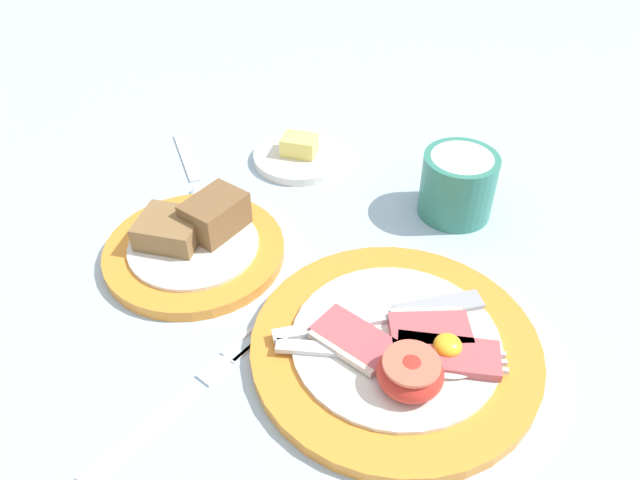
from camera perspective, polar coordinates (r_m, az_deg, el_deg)
name	(u,v)px	position (r m, az deg, el deg)	size (l,w,h in m)	color
ground_plane	(274,316)	(0.56, -4.23, -6.98)	(3.00, 3.00, 0.00)	#A3BCD1
breakfast_plate	(399,347)	(0.53, 7.24, -9.72)	(0.24, 0.24, 0.04)	orange
bread_plate	(195,242)	(0.62, -11.39, -0.20)	(0.18, 0.18, 0.05)	orange
sugar_cup	(458,184)	(0.67, 12.49, 5.07)	(0.08, 0.08, 0.07)	#337F6B
butter_dish	(300,155)	(0.75, -1.88, 7.81)	(0.11, 0.11, 0.03)	silver
teaspoon_by_saucer	(199,190)	(0.71, -11.00, 4.54)	(0.15, 0.15, 0.01)	silver
fork_on_cloth	(180,399)	(0.51, -12.70, -14.01)	(0.06, 0.18, 0.01)	silver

